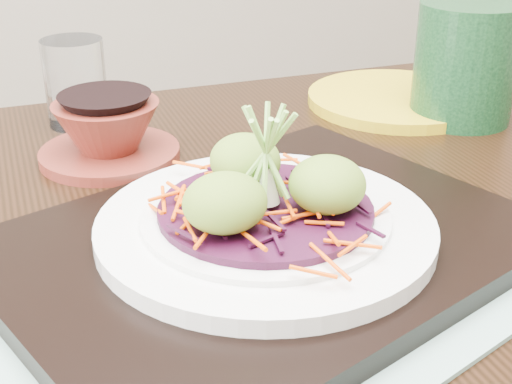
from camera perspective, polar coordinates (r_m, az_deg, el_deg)
name	(u,v)px	position (r m, az deg, el deg)	size (l,w,h in m)	color
dining_table	(210,340)	(0.66, -3.68, -11.75)	(1.29, 0.88, 0.79)	black
placemat	(265,257)	(0.58, 0.75, -5.23)	(0.47, 0.37, 0.00)	#83A996
serving_tray	(265,245)	(0.57, 0.75, -4.25)	(0.41, 0.31, 0.02)	black
white_plate	(265,225)	(0.56, 0.76, -2.65)	(0.27, 0.27, 0.02)	silver
cabbage_bed	(266,210)	(0.56, 0.77, -1.42)	(0.17, 0.17, 0.01)	#360A23
carrot_julienne	(266,200)	(0.55, 0.78, -0.66)	(0.21, 0.21, 0.01)	#DB4503
guacamole_scoops	(266,182)	(0.55, 0.81, 0.78)	(0.15, 0.13, 0.05)	olive
scallion_garnish	(266,157)	(0.54, 0.80, 2.78)	(0.06, 0.06, 0.09)	#80BD4B
water_glass	(76,83)	(0.88, -14.24, 8.48)	(0.07, 0.07, 0.10)	white
terracotta_bowl_set	(108,134)	(0.77, -11.75, 4.56)	(0.17, 0.17, 0.06)	maroon
yellow_plate	(397,99)	(0.95, 11.19, 7.30)	(0.23, 0.23, 0.01)	gold
green_jar	(465,63)	(0.90, 16.40, 9.89)	(0.12, 0.12, 0.14)	#1A4921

